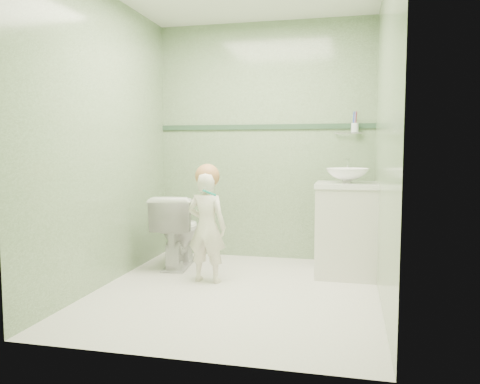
# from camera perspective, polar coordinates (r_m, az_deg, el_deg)

# --- Properties ---
(ground) EXTENTS (2.50, 2.50, 0.00)m
(ground) POSITION_cam_1_polar(r_m,az_deg,el_deg) (3.84, -0.52, -11.87)
(ground) COLOR silver
(ground) RESTS_ON ground
(room_shell) EXTENTS (2.50, 2.54, 2.40)m
(room_shell) POSITION_cam_1_polar(r_m,az_deg,el_deg) (3.67, -0.53, 6.33)
(room_shell) COLOR gray
(room_shell) RESTS_ON ground
(trim_stripe) EXTENTS (2.20, 0.02, 0.05)m
(trim_stripe) POSITION_cam_1_polar(r_m,az_deg,el_deg) (4.89, 2.90, 7.81)
(trim_stripe) COLOR #304E37
(trim_stripe) RESTS_ON room_shell
(vanity) EXTENTS (0.52, 0.50, 0.80)m
(vanity) POSITION_cam_1_polar(r_m,az_deg,el_deg) (4.33, 12.61, -4.59)
(vanity) COLOR silver
(vanity) RESTS_ON ground
(counter) EXTENTS (0.54, 0.52, 0.04)m
(counter) POSITION_cam_1_polar(r_m,az_deg,el_deg) (4.28, 12.72, 0.82)
(counter) COLOR white
(counter) RESTS_ON vanity
(basin) EXTENTS (0.37, 0.37, 0.13)m
(basin) POSITION_cam_1_polar(r_m,az_deg,el_deg) (4.28, 12.74, 1.94)
(basin) COLOR white
(basin) RESTS_ON counter
(faucet) EXTENTS (0.03, 0.13, 0.18)m
(faucet) POSITION_cam_1_polar(r_m,az_deg,el_deg) (4.46, 12.77, 3.10)
(faucet) COLOR silver
(faucet) RESTS_ON counter
(cup_holder) EXTENTS (0.26, 0.07, 0.21)m
(cup_holder) POSITION_cam_1_polar(r_m,az_deg,el_deg) (4.76, 13.52, 7.51)
(cup_holder) COLOR silver
(cup_holder) RESTS_ON room_shell
(toilet) EXTENTS (0.46, 0.72, 0.69)m
(toilet) POSITION_cam_1_polar(r_m,az_deg,el_deg) (4.61, -7.51, -4.60)
(toilet) COLOR white
(toilet) RESTS_ON ground
(toddler) EXTENTS (0.36, 0.26, 0.93)m
(toddler) POSITION_cam_1_polar(r_m,az_deg,el_deg) (4.03, -4.00, -4.25)
(toddler) COLOR beige
(toddler) RESTS_ON ground
(hair_cap) EXTENTS (0.21, 0.21, 0.21)m
(hair_cap) POSITION_cam_1_polar(r_m,az_deg,el_deg) (4.00, -3.94, 1.91)
(hair_cap) COLOR #AE7545
(hair_cap) RESTS_ON toddler
(teal_toothbrush) EXTENTS (0.11, 0.14, 0.08)m
(teal_toothbrush) POSITION_cam_1_polar(r_m,az_deg,el_deg) (3.85, -3.75, -0.03)
(teal_toothbrush) COLOR #16937D
(teal_toothbrush) RESTS_ON toddler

